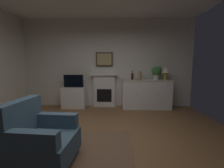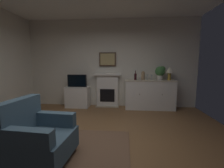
{
  "view_description": "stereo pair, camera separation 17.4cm",
  "coord_description": "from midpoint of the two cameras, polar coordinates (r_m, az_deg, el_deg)",
  "views": [
    {
      "loc": [
        0.33,
        -2.44,
        1.4
      ],
      "look_at": [
        0.23,
        0.67,
        1.0
      ],
      "focal_mm": 24.25,
      "sensor_mm": 36.0,
      "label": 1
    },
    {
      "loc": [
        0.5,
        -2.43,
        1.4
      ],
      "look_at": [
        0.23,
        0.67,
        1.0
      ],
      "focal_mm": 24.25,
      "sensor_mm": 36.0,
      "label": 2
    }
  ],
  "objects": [
    {
      "name": "wine_glass_left",
      "position": [
        4.89,
        11.06,
        3.04
      ],
      "size": [
        0.07,
        0.07,
        0.16
      ],
      "color": "silver",
      "rests_on": "sideboard_cabinet"
    },
    {
      "name": "wall_rear",
      "position": [
        5.1,
        -2.9,
        7.74
      ],
      "size": [
        5.61,
        0.06,
        2.87
      ],
      "primitive_type": "cube",
      "color": "silver",
      "rests_on": "ground_plane"
    },
    {
      "name": "table_lamp",
      "position": [
        4.99,
        18.61,
        4.69
      ],
      "size": [
        0.26,
        0.26,
        0.4
      ],
      "color": "#B79338",
      "rests_on": "sideboard_cabinet"
    },
    {
      "name": "armchair",
      "position": [
        2.48,
        -27.45,
        -17.8
      ],
      "size": [
        0.86,
        0.83,
        0.92
      ],
      "color": "#3F596B",
      "rests_on": "ground_plane"
    },
    {
      "name": "ground_plane",
      "position": [
        2.86,
        -7.4,
        -23.19
      ],
      "size": [
        5.61,
        5.36,
        0.1
      ],
      "primitive_type": "cube",
      "color": "brown",
      "rests_on": "ground"
    },
    {
      "name": "vase_decorative",
      "position": [
        4.78,
        9.44,
        3.19
      ],
      "size": [
        0.11,
        0.11,
        0.28
      ],
      "color": "#9E7F5B",
      "rests_on": "sideboard_cabinet"
    },
    {
      "name": "wine_glass_center",
      "position": [
        4.84,
        12.47,
        2.96
      ],
      "size": [
        0.07,
        0.07,
        0.16
      ],
      "color": "silver",
      "rests_on": "sideboard_cabinet"
    },
    {
      "name": "wine_bottle",
      "position": [
        4.81,
        6.65,
        2.89
      ],
      "size": [
        0.08,
        0.08,
        0.29
      ],
      "color": "#331419",
      "rests_on": "sideboard_cabinet"
    },
    {
      "name": "tv_set",
      "position": [
        5.02,
        -15.27,
        1.1
      ],
      "size": [
        0.62,
        0.07,
        0.4
      ],
      "color": "black",
      "rests_on": "tv_cabinet"
    },
    {
      "name": "framed_picture",
      "position": [
        5.03,
        -3.92,
        9.29
      ],
      "size": [
        0.55,
        0.04,
        0.45
      ],
      "color": "#473323"
    },
    {
      "name": "area_rug",
      "position": [
        2.7,
        -25.33,
        -24.43
      ],
      "size": [
        2.58,
        1.97,
        0.02
      ],
      "primitive_type": "cube",
      "color": "brown",
      "rests_on": "ground_plane"
    },
    {
      "name": "tv_cabinet",
      "position": [
        5.12,
        -14.99,
        -4.87
      ],
      "size": [
        0.75,
        0.42,
        0.68
      ],
      "color": "white",
      "rests_on": "ground_plane"
    },
    {
      "name": "sideboard_cabinet",
      "position": [
        4.94,
        11.83,
        -3.74
      ],
      "size": [
        1.55,
        0.49,
        0.92
      ],
      "color": "white",
      "rests_on": "ground_plane"
    },
    {
      "name": "fireplace_unit",
      "position": [
        5.05,
        -3.87,
        -2.38
      ],
      "size": [
        0.87,
        0.3,
        1.1
      ],
      "color": "white",
      "rests_on": "ground_plane"
    },
    {
      "name": "potted_plant_small",
      "position": [
        4.97,
        15.53,
        4.53
      ],
      "size": [
        0.3,
        0.3,
        0.43
      ],
      "color": "beige",
      "rests_on": "sideboard_cabinet"
    }
  ]
}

